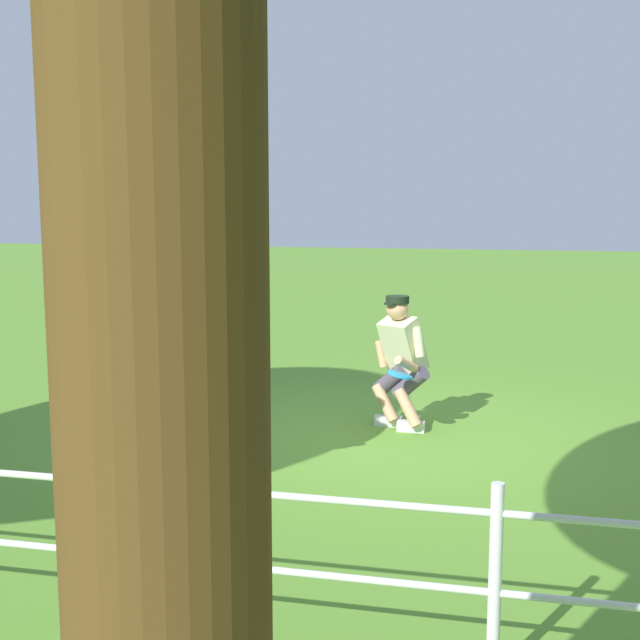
{
  "coord_description": "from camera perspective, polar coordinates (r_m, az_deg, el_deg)",
  "views": [
    {
      "loc": [
        -1.03,
        7.3,
        2.2
      ],
      "look_at": [
        0.52,
        0.53,
        1.19
      ],
      "focal_mm": 46.91,
      "sensor_mm": 36.0,
      "label": 1
    }
  ],
  "objects": [
    {
      "name": "ground_plane",
      "position": [
        7.69,
        4.74,
        -8.35
      ],
      "size": [
        60.0,
        60.0,
        0.0
      ],
      "primitive_type": "plane",
      "color": "#5B8F2E"
    },
    {
      "name": "person",
      "position": [
        8.0,
        5.51,
        -2.57
      ],
      "size": [
        0.62,
        0.71,
        1.29
      ],
      "rotation": [
        0.0,
        0.0,
        1.02
      ],
      "color": "silver",
      "rests_on": "ground_plane"
    },
    {
      "name": "dog",
      "position": [
        6.14,
        -7.77,
        0.95
      ],
      "size": [
        0.4,
        1.01,
        0.53
      ],
      "rotation": [
        0.0,
        0.0,
        4.52
      ],
      "color": "black"
    },
    {
      "name": "frisbee_held",
      "position": [
        7.64,
        5.48,
        -3.75
      ],
      "size": [
        0.28,
        0.29,
        0.1
      ],
      "primitive_type": "cylinder",
      "rotation": [
        -0.13,
        0.22,
        2.89
      ],
      "color": "#1F92DA",
      "rests_on": "person"
    },
    {
      "name": "frisbee_flying",
      "position": [
        6.34,
        -6.66,
        3.65
      ],
      "size": [
        0.33,
        0.32,
        0.1
      ],
      "primitive_type": "cylinder",
      "rotation": [
        0.15,
        0.17,
        5.41
      ],
      "color": "#E9541F"
    },
    {
      "name": "fence",
      "position": [
        4.14,
        -2.63,
        -15.14
      ],
      "size": [
        14.09,
        0.06,
        0.94
      ],
      "color": "white",
      "rests_on": "ground_plane"
    }
  ]
}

